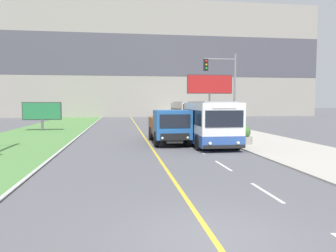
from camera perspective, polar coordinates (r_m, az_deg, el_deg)
ground_plane at (r=7.66m, az=7.68°, el=-18.56°), size 300.00×300.00×0.00m
lane_marking_centre at (r=9.45m, az=6.58°, el=-14.07°), size 2.88×140.00×0.01m
apartment_block_background at (r=70.77m, az=-6.69°, el=11.29°), size 80.00×8.04×23.59m
city_bus at (r=24.96m, az=5.53°, el=0.86°), size 2.75×12.17×3.01m
dump_truck at (r=22.88m, az=0.34°, el=-0.17°), size 2.44×6.95×2.43m
car_distant at (r=42.43m, az=-0.14°, el=1.08°), size 1.80×4.30×1.45m
traffic_light_mast at (r=22.94m, az=10.08°, el=6.64°), size 2.28×0.32×6.28m
billboard_large at (r=40.28m, az=7.27°, el=6.90°), size 5.58×0.24×6.30m
billboard_small at (r=36.27m, az=-21.10°, el=2.35°), size 3.90×0.24×2.98m
planter_round_near at (r=23.27m, az=13.01°, el=-1.63°), size 1.22×1.22×1.32m
planter_round_second at (r=28.23m, az=8.57°, el=-0.62°), size 1.08×1.08×1.26m
planter_round_third at (r=33.40m, az=5.99°, el=0.14°), size 1.06×1.06×1.26m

